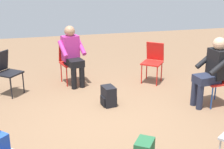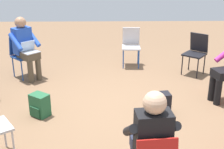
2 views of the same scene
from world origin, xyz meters
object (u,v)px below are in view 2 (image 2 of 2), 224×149
Objects in this scene: chair_north at (131,44)px; person_with_laptop at (25,45)px; chair_northeast at (196,51)px; person_in_black at (150,138)px; backpack_near_laptop_user at (40,106)px; chair_northwest at (22,53)px; backpack_by_empty_chair at (161,105)px.

chair_north is 2.29m from person_with_laptop.
chair_northeast is 3.83m from person_in_black.
person_with_laptop is at bearing 109.28° from backpack_near_laptop_user.
chair_northwest reaches higher than backpack_near_laptop_user.
chair_northwest is 0.26m from person_with_laptop.
chair_northeast is 3.47m from person_with_laptop.
chair_north is at bearing 150.97° from chair_northwest.
chair_northeast reaches higher than backpack_near_laptop_user.
chair_northwest reaches higher than backpack_by_empty_chair.
chair_north is 0.69× the size of person_with_laptop.
chair_northwest is 2.36m from chair_north.
chair_north and chair_northeast have the same top height.
person_with_laptop is (0.12, -0.12, 0.20)m from chair_northwest.
chair_north is at bearing 97.21° from backpack_by_empty_chair.
backpack_by_empty_chair is at bearing 70.53° from person_in_black.
backpack_near_laptop_user is 1.00× the size of backpack_by_empty_chair.
backpack_near_laptop_user is at bearing -179.91° from backpack_by_empty_chair.
chair_north is 1.42m from chair_northeast.
person_in_black is (-0.13, -4.10, 0.20)m from chair_north.
chair_northwest is at bearing 146.25° from backpack_by_empty_chair.
person_with_laptop is at bearing 146.93° from backpack_by_empty_chair.
chair_northeast is (3.58, 0.07, 0.00)m from chair_northwest.
backpack_by_empty_chair is (1.89, 0.00, 0.00)m from backpack_near_laptop_user.
chair_north is at bearing 55.79° from backpack_near_laptop_user.
backpack_by_empty_chair is (0.42, 1.76, -0.54)m from person_in_black.
chair_northeast is at bearing 62.04° from person_in_black.
chair_north is (2.27, 0.63, 0.00)m from chair_northwest.
chair_northeast is 0.69× the size of person_in_black.
person_in_black is (2.03, -3.35, 0.00)m from person_with_laptop.
backpack_near_laptop_user is (-1.47, 1.76, -0.54)m from person_in_black.
backpack_by_empty_chair is at bearing 101.82° from chair_northwest.
chair_northwest is 2.36× the size of backpack_near_laptop_user.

